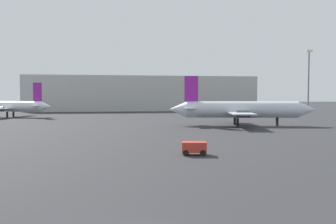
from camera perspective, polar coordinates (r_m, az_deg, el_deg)
The scene contains 5 objects.
airplane_on_taxiway at distance 66.19m, azimuth 12.40°, elevation 0.42°, with size 28.60×19.27×9.74m.
airplane_distant at distance 100.32m, azimuth -25.88°, elevation 0.88°, with size 25.35×20.97×9.43m.
baggage_cart at distance 33.01m, azimuth 4.50°, elevation -6.08°, with size 2.58×1.72×1.30m.
light_mast_right at distance 127.41m, azimuth 23.04°, elevation 5.49°, with size 2.40×0.50×22.10m.
terminal_building at distance 136.36m, azimuth -4.38°, elevation 3.17°, with size 89.33×22.12×13.55m, color #B7B7B2.
Camera 1 is at (-0.46, -11.93, 5.84)m, focal length 35.42 mm.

